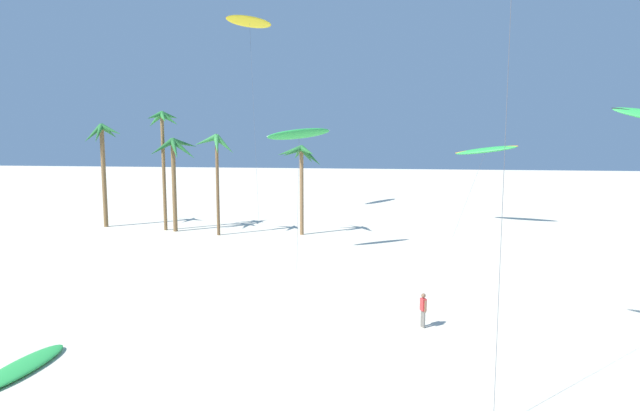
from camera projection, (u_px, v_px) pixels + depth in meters
palm_tree_0 at (103, 147)px, 53.76m from camera, size 3.84×4.17×10.13m
palm_tree_1 at (173, 156)px, 51.30m from camera, size 4.89×4.74×8.76m
palm_tree_2 at (216, 151)px, 49.21m from camera, size 3.72×3.67×9.12m
palm_tree_3 at (163, 132)px, 51.70m from camera, size 3.26×3.48×11.23m
palm_tree_4 at (301, 160)px, 49.56m from camera, size 4.21×4.09×8.12m
flying_kite_0 at (486, 150)px, 55.12m from camera, size 6.74×9.39×8.29m
flying_kite_1 at (250, 22)px, 62.64m from camera, size 5.42×12.99×22.53m
flying_kite_7 at (299, 134)px, 41.33m from camera, size 4.75×7.23×9.81m
grounded_kite_1 at (21, 367)px, 21.19m from camera, size 1.48×4.79×0.27m
person_near_left at (423, 309)px, 25.92m from camera, size 0.31×0.46×1.64m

